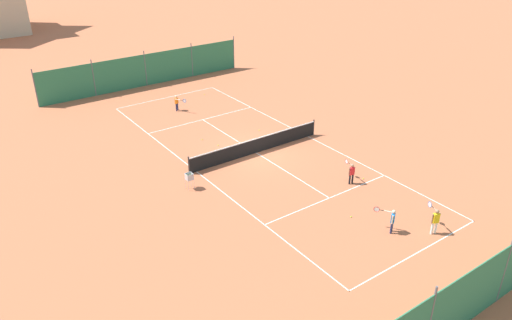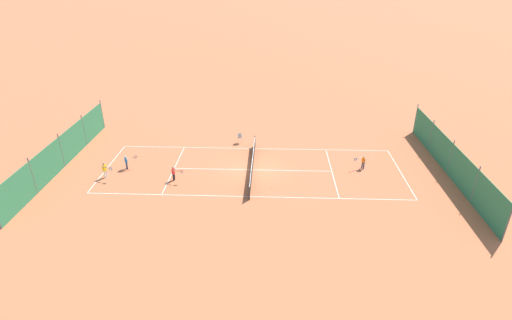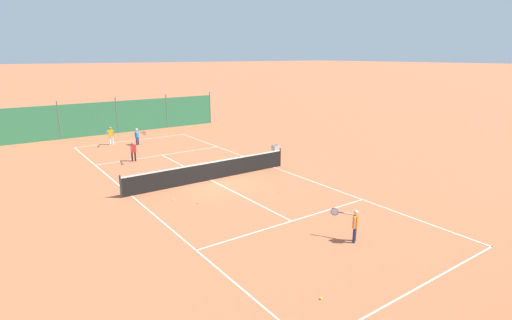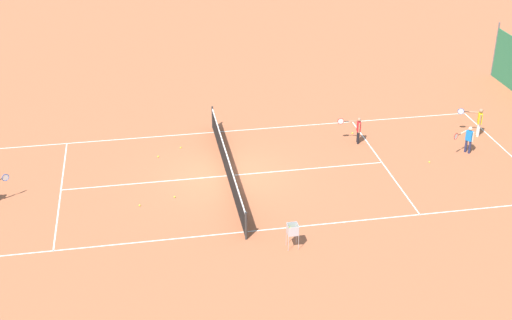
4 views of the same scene
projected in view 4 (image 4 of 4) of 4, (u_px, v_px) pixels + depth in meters
name	position (u px, v px, depth m)	size (l,w,h in m)	color
ground_plane	(227.00, 176.00, 28.13)	(600.00, 600.00, 0.00)	#B7603D
court_line_markings	(227.00, 176.00, 28.12)	(8.25, 23.85, 0.01)	white
tennis_net	(227.00, 165.00, 27.90)	(9.18, 0.08, 1.06)	#2D2D2D
player_near_service	(479.00, 120.00, 31.08)	(0.72, 0.97, 1.28)	white
player_far_baseline	(468.00, 138.00, 29.59)	(0.53, 1.00, 1.19)	#23284C
player_far_service	(357.00, 128.00, 30.45)	(0.54, 0.96, 1.18)	black
tennis_ball_mid_court	(181.00, 147.00, 30.29)	(0.07, 0.07, 0.07)	#CCE033
tennis_ball_by_net_left	(158.00, 157.00, 29.53)	(0.07, 0.07, 0.07)	#CCE033
tennis_ball_far_corner	(140.00, 205.00, 26.06)	(0.07, 0.07, 0.07)	#CCE033
tennis_ball_by_net_right	(352.00, 133.00, 31.55)	(0.07, 0.07, 0.07)	#CCE033
tennis_ball_alley_right	(429.00, 162.00, 29.10)	(0.07, 0.07, 0.07)	#CCE033
tennis_ball_alley_left	(175.00, 197.00, 26.60)	(0.07, 0.07, 0.07)	#CCE033
ball_hopper	(292.00, 231.00, 23.42)	(0.36, 0.36, 0.89)	#B7B7BC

